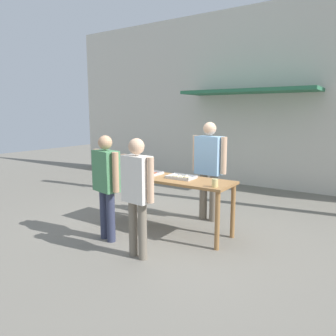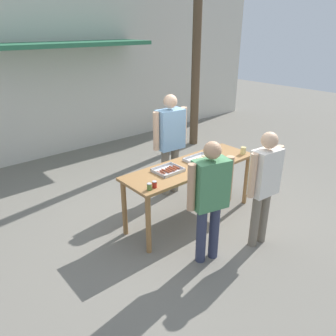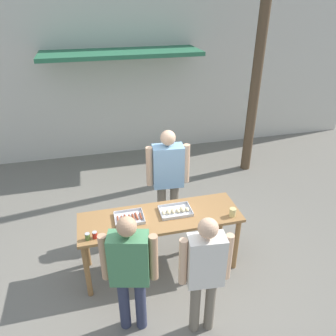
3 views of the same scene
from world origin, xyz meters
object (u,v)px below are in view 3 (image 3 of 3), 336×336
at_px(person_customer_holding_hotdog, 130,267).
at_px(person_customer_with_cup, 205,269).
at_px(condiment_jar_mustard, 88,236).
at_px(condiment_jar_ketchup, 95,235).
at_px(person_server_behind_table, 168,174).
at_px(food_tray_buns, 176,211).
at_px(food_tray_sausages, 129,218).
at_px(beer_cup, 233,212).

relative_size(person_customer_holding_hotdog, person_customer_with_cup, 1.00).
bearing_deg(person_customer_with_cup, condiment_jar_mustard, -30.11).
relative_size(condiment_jar_ketchup, person_customer_with_cup, 0.06).
height_order(person_server_behind_table, person_customer_holding_hotdog, person_server_behind_table).
height_order(food_tray_buns, condiment_jar_mustard, condiment_jar_mustard).
xyz_separation_m(food_tray_sausages, food_tray_buns, (0.62, -0.00, 0.01)).
xyz_separation_m(food_tray_buns, person_customer_holding_hotdog, (-0.75, -0.89, 0.03)).
bearing_deg(condiment_jar_ketchup, beer_cup, 0.20).
bearing_deg(food_tray_buns, person_customer_holding_hotdog, -129.82).
distance_m(food_tray_buns, condiment_jar_mustard, 1.20).
bearing_deg(person_server_behind_table, food_tray_buns, -92.25).
distance_m(food_tray_buns, beer_cup, 0.75).
relative_size(condiment_jar_mustard, condiment_jar_ketchup, 1.00).
bearing_deg(person_customer_with_cup, food_tray_sausages, -54.75).
height_order(person_customer_holding_hotdog, person_customer_with_cup, person_customer_with_cup).
distance_m(condiment_jar_ketchup, person_customer_holding_hotdog, 0.71).
height_order(food_tray_sausages, food_tray_buns, food_tray_buns).
bearing_deg(person_server_behind_table, food_tray_sausages, -128.21).
relative_size(condiment_jar_mustard, person_customer_with_cup, 0.06).
relative_size(beer_cup, person_customer_with_cup, 0.07).
xyz_separation_m(food_tray_sausages, beer_cup, (1.33, -0.26, 0.04)).
height_order(food_tray_sausages, person_server_behind_table, person_server_behind_table).
bearing_deg(beer_cup, food_tray_sausages, 168.89).
bearing_deg(food_tray_buns, person_customer_with_cup, -89.16).
bearing_deg(person_server_behind_table, person_customer_with_cup, -88.01).
distance_m(condiment_jar_mustard, person_server_behind_table, 1.64).
height_order(condiment_jar_mustard, beer_cup, beer_cup).
relative_size(food_tray_buns, beer_cup, 3.69).
height_order(condiment_jar_mustard, person_server_behind_table, person_server_behind_table).
bearing_deg(food_tray_sausages, person_customer_with_cup, -60.20).
bearing_deg(person_customer_holding_hotdog, food_tray_sausages, -83.39).
height_order(beer_cup, person_customer_with_cup, person_customer_with_cup).
xyz_separation_m(food_tray_sausages, person_server_behind_table, (0.71, 0.78, 0.14)).
bearing_deg(condiment_jar_mustard, food_tray_sausages, 26.96).
xyz_separation_m(condiment_jar_mustard, beer_cup, (1.87, 0.01, 0.01)).
bearing_deg(condiment_jar_mustard, food_tray_buns, 13.18).
distance_m(food_tray_sausages, condiment_jar_ketchup, 0.53).
height_order(food_tray_buns, person_server_behind_table, person_server_behind_table).
bearing_deg(condiment_jar_mustard, person_customer_with_cup, -35.56).
bearing_deg(condiment_jar_ketchup, person_customer_with_cup, -37.87).
height_order(beer_cup, person_customer_holding_hotdog, person_customer_holding_hotdog).
bearing_deg(beer_cup, food_tray_buns, 159.83).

